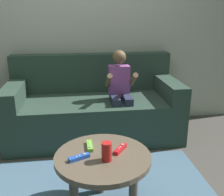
# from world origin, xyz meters

# --- Properties ---
(wall_back) EXTENTS (4.52, 0.05, 2.50)m
(wall_back) POSITION_xyz_m (0.00, 1.54, 1.25)
(wall_back) COLOR beige
(wall_back) RESTS_ON ground
(couch) EXTENTS (1.81, 0.80, 0.87)m
(couch) POSITION_xyz_m (0.20, 1.14, 0.31)
(couch) COLOR #2D4238
(couch) RESTS_ON ground
(person_seated_on_couch) EXTENTS (0.30, 0.37, 0.96)m
(person_seated_on_couch) POSITION_xyz_m (0.46, 0.96, 0.55)
(person_seated_on_couch) COLOR #282D47
(person_seated_on_couch) RESTS_ON ground
(coffee_table) EXTENTS (0.63, 0.63, 0.43)m
(coffee_table) POSITION_xyz_m (0.17, -0.07, 0.36)
(coffee_table) COLOR brown
(coffee_table) RESTS_ON ground
(game_remote_lime_near_edge) EXTENTS (0.04, 0.14, 0.03)m
(game_remote_lime_near_edge) POSITION_xyz_m (0.09, 0.04, 0.44)
(game_remote_lime_near_edge) COLOR #72C638
(game_remote_lime_near_edge) RESTS_ON coffee_table
(game_remote_red_center) EXTENTS (0.11, 0.13, 0.03)m
(game_remote_red_center) POSITION_xyz_m (0.29, -0.03, 0.44)
(game_remote_red_center) COLOR red
(game_remote_red_center) RESTS_ON coffee_table
(game_remote_blue_far_corner) EXTENTS (0.14, 0.09, 0.03)m
(game_remote_blue_far_corner) POSITION_xyz_m (0.02, -0.11, 0.44)
(game_remote_blue_far_corner) COLOR blue
(game_remote_blue_far_corner) RESTS_ON coffee_table
(soda_can) EXTENTS (0.07, 0.07, 0.12)m
(soda_can) POSITION_xyz_m (0.19, -0.14, 0.49)
(soda_can) COLOR red
(soda_can) RESTS_ON coffee_table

